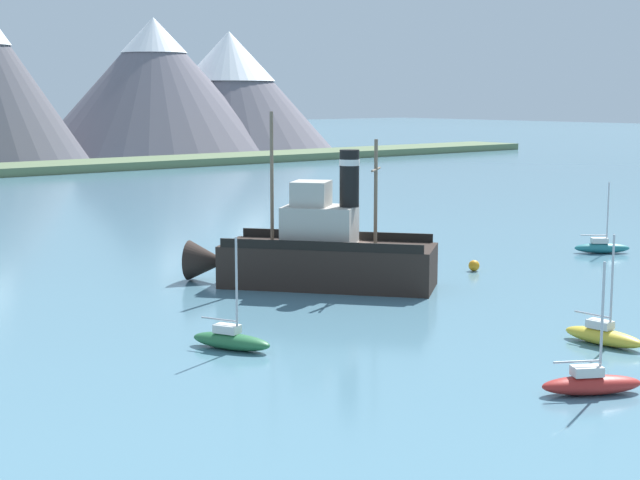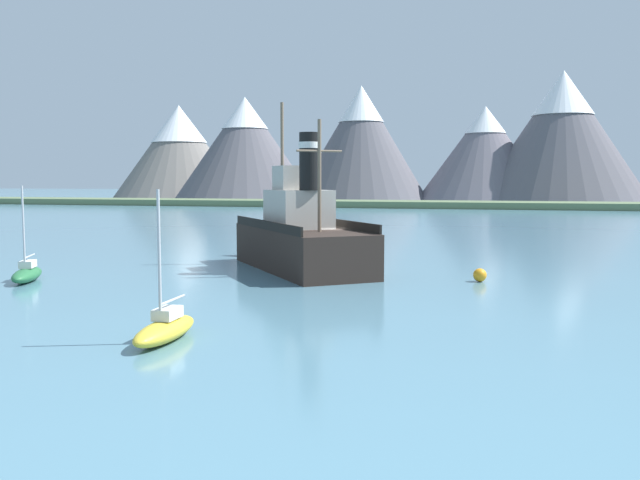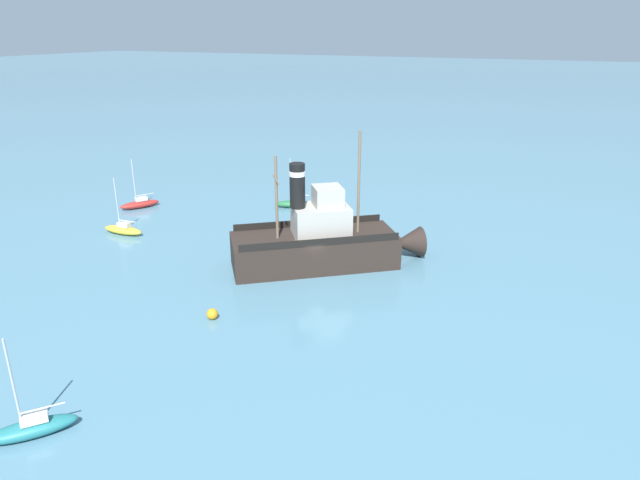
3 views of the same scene
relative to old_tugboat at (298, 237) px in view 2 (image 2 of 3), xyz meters
The scene contains 7 objects.
ground_plane 2.45m from the old_tugboat, ahead, with size 600.00×600.00×0.00m, color teal.
mountain_ridge 120.25m from the old_tugboat, 84.50° to the left, with size 188.12×52.91×28.13m.
shoreline_strip 89.41m from the old_tugboat, 88.96° to the left, with size 240.00×12.00×1.20m, color #5B704C.
old_tugboat is the anchor object (origin of this frame).
sailboat_green 14.68m from the old_tugboat, 144.50° to the right, with size 2.51×3.93×4.90m.
sailboat_yellow 18.36m from the old_tugboat, 86.70° to the right, with size 1.24×3.84×4.90m.
mooring_buoy 10.89m from the old_tugboat, 13.74° to the right, with size 0.68×0.68×0.68m, color orange.
Camera 2 is at (9.79, -37.59, 5.20)m, focal length 38.00 mm.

